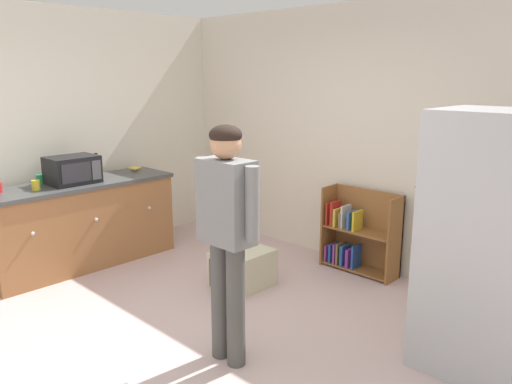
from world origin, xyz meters
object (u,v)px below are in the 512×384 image
(banana_bunch, at_px, (136,168))
(bookshelf, at_px, (357,235))
(refrigerator, at_px, (485,244))
(microwave, at_px, (73,170))
(ketchup_bottle, at_px, (97,166))
(yellow_cup, at_px, (36,185))
(green_cup, at_px, (40,179))
(pet_carrier, at_px, (242,269))
(standing_person, at_px, (227,224))
(kitchen_counter, at_px, (82,223))

(banana_bunch, bearing_deg, bookshelf, 25.92)
(refrigerator, xyz_separation_m, banana_bunch, (-3.89, -0.17, 0.04))
(refrigerator, distance_m, microwave, 3.89)
(refrigerator, bearing_deg, microwave, -164.99)
(ketchup_bottle, bearing_deg, yellow_cup, -71.89)
(bookshelf, xyz_separation_m, ketchup_bottle, (-2.40, -1.57, 0.63))
(microwave, relative_size, yellow_cup, 5.05)
(bookshelf, xyz_separation_m, green_cup, (-2.38, -2.21, 0.58))
(pet_carrier, height_order, banana_bunch, banana_bunch)
(refrigerator, xyz_separation_m, bookshelf, (-1.58, 0.96, -0.52))
(banana_bunch, relative_size, green_cup, 1.67)
(ketchup_bottle, bearing_deg, refrigerator, 8.75)
(pet_carrier, height_order, microwave, microwave)
(pet_carrier, distance_m, banana_bunch, 1.93)
(refrigerator, height_order, pet_carrier, refrigerator)
(refrigerator, bearing_deg, standing_person, -138.17)
(standing_person, bearing_deg, bookshelf, 98.22)
(standing_person, xyz_separation_m, ketchup_bottle, (-2.70, 0.53, -0.02))
(bookshelf, bearing_deg, kitchen_counter, -138.99)
(kitchen_counter, relative_size, pet_carrier, 3.55)
(kitchen_counter, relative_size, refrigerator, 1.10)
(yellow_cup, height_order, green_cup, same)
(kitchen_counter, height_order, refrigerator, refrigerator)
(microwave, relative_size, banana_bunch, 3.03)
(pet_carrier, xyz_separation_m, banana_bunch, (-1.77, 0.02, 0.75))
(refrigerator, relative_size, microwave, 3.71)
(microwave, height_order, green_cup, microwave)
(kitchen_counter, distance_m, standing_person, 2.56)
(banana_bunch, height_order, ketchup_bottle, ketchup_bottle)
(bookshelf, bearing_deg, pet_carrier, -114.89)
(standing_person, distance_m, yellow_cup, 2.46)
(pet_carrier, distance_m, ketchup_bottle, 2.08)
(yellow_cup, bearing_deg, bookshelf, 47.80)
(microwave, height_order, ketchup_bottle, microwave)
(bookshelf, height_order, green_cup, green_cup)
(refrigerator, distance_m, yellow_cup, 3.98)
(yellow_cup, xyz_separation_m, green_cup, (-0.24, 0.15, 0.00))
(kitchen_counter, height_order, standing_person, standing_person)
(standing_person, bearing_deg, pet_carrier, 131.03)
(kitchen_counter, distance_m, pet_carrier, 1.84)
(pet_carrier, bearing_deg, yellow_cup, -142.93)
(banana_bunch, bearing_deg, pet_carrier, -0.73)
(standing_person, relative_size, green_cup, 17.67)
(bookshelf, bearing_deg, microwave, -137.88)
(microwave, bearing_deg, kitchen_counter, 105.08)
(bookshelf, bearing_deg, banana_bunch, -154.08)
(microwave, xyz_separation_m, ketchup_bottle, (-0.23, 0.39, -0.04))
(yellow_cup, bearing_deg, ketchup_bottle, 108.11)
(pet_carrier, bearing_deg, refrigerator, 5.08)
(microwave, xyz_separation_m, banana_bunch, (-0.14, 0.84, -0.11))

